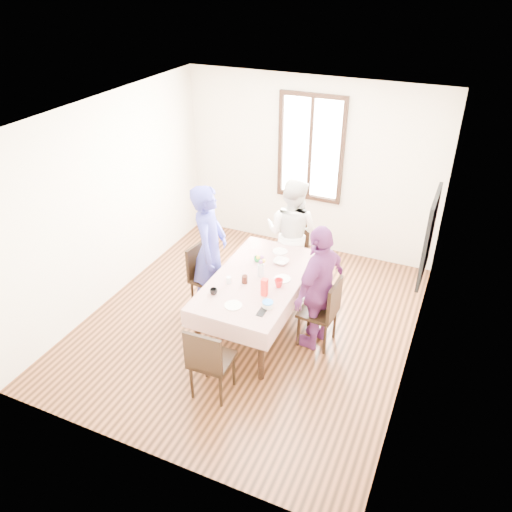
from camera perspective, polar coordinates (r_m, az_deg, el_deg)
name	(u,v)px	position (r m, az deg, el deg)	size (l,w,h in m)	color
ground	(249,322)	(6.70, -0.74, -7.36)	(4.50, 4.50, 0.00)	black
back_wall	(310,167)	(7.88, 6.10, 9.89)	(4.00, 4.00, 0.00)	beige
right_wall	(424,267)	(5.54, 18.33, -1.15)	(4.50, 4.50, 0.00)	beige
window_frame	(311,148)	(7.76, 6.17, 11.91)	(1.02, 0.06, 1.62)	black
window_pane	(311,148)	(7.77, 6.20, 11.93)	(0.90, 0.02, 1.50)	white
art_poster	(429,237)	(5.71, 18.87, 2.06)	(0.04, 0.76, 0.96)	red
dining_table	(258,304)	(6.37, 0.18, -5.40)	(0.92, 1.74, 0.75)	black
tablecloth	(258,278)	(6.16, 0.19, -2.54)	(1.04, 1.86, 0.01)	#570601
chair_left	(210,278)	(6.73, -5.23, -2.52)	(0.42, 0.42, 0.91)	black
chair_right	(318,311)	(6.16, 6.96, -6.19)	(0.42, 0.42, 0.91)	black
chair_far	(291,254)	(7.26, 3.99, 0.22)	(0.42, 0.42, 0.91)	black
chair_near	(212,359)	(5.49, -4.95, -11.45)	(0.42, 0.42, 0.91)	black
person_left	(209,250)	(6.50, -5.25, 0.64)	(0.65, 0.43, 1.78)	#34358E
person_far	(292,233)	(7.07, 4.03, 2.57)	(0.78, 0.61, 1.61)	silver
person_right	(318,287)	(5.97, 6.98, -3.49)	(0.94, 0.39, 1.60)	#6B2B69
mug_black	(214,292)	(5.87, -4.77, -3.99)	(0.09, 0.09, 0.07)	black
mug_flag	(279,283)	(5.98, 2.57, -3.06)	(0.11, 0.11, 0.10)	red
mug_green	(257,259)	(6.46, 0.16, -0.36)	(0.09, 0.09, 0.07)	#0C7226
serving_bowl	(281,262)	(6.44, 2.83, -0.63)	(0.19, 0.19, 0.05)	white
juice_carton	(264,287)	(5.80, 0.96, -3.53)	(0.07, 0.07, 0.22)	red
butter_tub	(268,305)	(5.65, 1.33, -5.49)	(0.12, 0.12, 0.06)	white
jam_jar	(245,279)	(6.04, -1.29, -2.64)	(0.07, 0.07, 0.10)	black
drinking_glass	(229,280)	(6.04, -3.07, -2.72)	(0.06, 0.06, 0.09)	silver
smartphone	(262,312)	(5.59, 0.65, -6.31)	(0.08, 0.16, 0.01)	black
flower_vase	(261,270)	(6.15, 0.55, -1.61)	(0.08, 0.08, 0.16)	silver
plate_right	(283,279)	(6.14, 3.00, -2.57)	(0.20, 0.20, 0.01)	white
plate_far	(280,251)	(6.70, 2.71, 0.54)	(0.20, 0.20, 0.01)	white
plate_near	(233,305)	(5.69, -2.56, -5.55)	(0.20, 0.20, 0.01)	white
butter_lid	(268,302)	(5.63, 1.33, -5.19)	(0.12, 0.12, 0.01)	blue
flower_bunch	(261,261)	(6.08, 0.56, -0.57)	(0.09, 0.09, 0.10)	yellow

